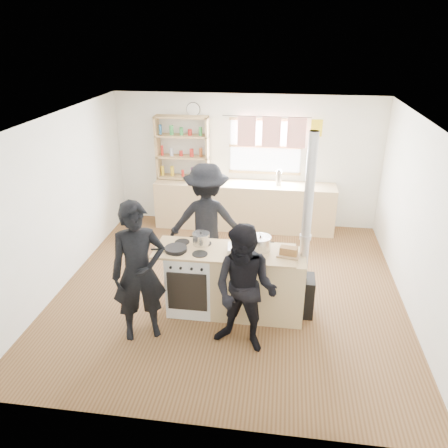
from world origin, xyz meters
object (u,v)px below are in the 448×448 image
Objects in this scene: flue_heater at (302,272)px; person_near_left at (139,272)px; stockpot_stove at (201,239)px; person_near_right at (245,290)px; cooking_island at (235,282)px; bread_board at (289,252)px; roast_tray at (240,248)px; skillet_greens at (176,249)px; stockpot_counter at (260,243)px; thermos at (279,178)px; person_far at (207,221)px.

flue_heater reaches higher than person_near_left.
person_near_right reaches higher than stockpot_stove.
bread_board is (0.68, -0.03, 0.51)m from cooking_island.
person_near_left reaches higher than stockpot_stove.
skillet_greens is at bearing -171.99° from roast_tray.
cooking_island is 0.85m from bread_board.
stockpot_counter is at bearing 9.17° from skillet_greens.
thermos is 0.89× the size of bread_board.
stockpot_stove is at bearing -109.98° from thermos.
stockpot_counter is 0.68m from flue_heater.
person_far is (-1.23, 1.01, -0.08)m from bread_board.
skillet_greens is 1.10m from person_far.
roast_tray is 1.13m from person_far.
thermos reaches higher than bread_board.
person_near_right is at bearing -94.81° from thermos.
skillet_greens is 1.43× the size of stockpot_stove.
roast_tray is 0.18× the size of person_near_left.
thermos is at bearing -125.92° from person_far.
skillet_greens is at bearing -173.73° from flue_heater.
stockpot_counter reaches higher than bread_board.
roast_tray is 1.17× the size of stockpot_counter.
person_near_left reaches higher than person_near_right.
roast_tray is (0.82, 0.12, 0.01)m from skillet_greens.
thermos is 2.08m from person_far.
bread_board is at bearing -4.65° from roast_tray.
stockpot_stove is 0.14× the size of person_near_right.
bread_board is 0.85m from person_near_right.
skillet_greens is (-0.77, -0.10, 0.49)m from cooking_island.
bread_board is 1.88m from person_near_left.
skillet_greens is at bearing 72.56° from person_far.
cooking_island is 1.22× the size of person_near_right.
roast_tray is 1.32m from person_near_left.
flue_heater is 1.70m from person_far.
person_far is at bearing 94.88° from stockpot_stove.
person_near_left reaches higher than roast_tray.
thermos is at bearing 93.99° from bread_board.
person_far is at bearing 78.51° from skillet_greens.
person_near_right is (-0.29, -3.48, -0.23)m from thermos.
person_near_left is 1.29m from person_near_right.
person_near_left is (-1.10, -0.65, 0.43)m from cooking_island.
person_far reaches higher than bread_board.
person_near_left reaches higher than bread_board.
person_near_right is at bearing -51.34° from stockpot_stove.
flue_heater is 2.12m from person_near_left.
bread_board is 0.19× the size of person_near_right.
person_far is (-0.86, 0.90, -0.13)m from stockpot_counter.
roast_tray is 0.13× the size of flue_heater.
stockpot_counter is at bearing -93.68° from thermos.
stockpot_stove is 0.79m from stockpot_counter.
stockpot_counter is 0.16× the size of person_far.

